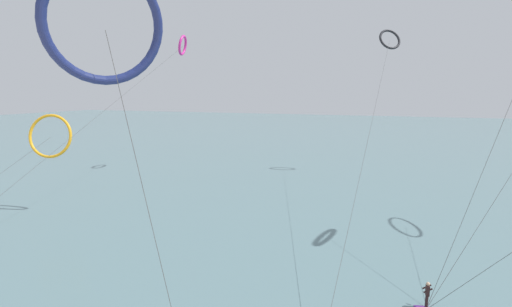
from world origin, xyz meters
The scene contains 6 objects.
sea_water centered at (0.00, 105.62, 0.04)m, with size 400.00×200.00×0.08m, color slate.
surfer_violet centered at (11.54, 18.46, 0.82)m, with size 1.40×0.60×1.70m.
kite_amber centered at (-24.70, 24.66, 8.20)m, with size 4.91×15.55×10.55m.
kite_navy centered at (-2.21, 8.89, 15.41)m, with size 5.61×4.92×17.81m.
kite_magenta centered at (-22.33, 47.89, 20.12)m, with size 1.76×40.56×21.81m.
kite_charcoal centered at (8.65, 57.14, 20.78)m, with size 4.35×49.16×22.51m.
Camera 1 is at (8.56, -3.06, 12.75)m, focal length 24.89 mm.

